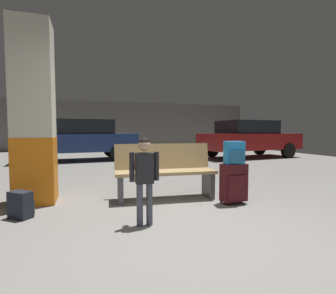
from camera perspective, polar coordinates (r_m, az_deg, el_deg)
ground_plane at (r=6.64m, az=-8.35°, el=-6.38°), size 18.00×18.00×0.10m
garage_back_wall at (r=15.36m, az=-13.82°, el=4.64°), size 18.00×0.12×2.80m
structural_pillar at (r=4.38m, az=-27.71°, el=6.47°), size 0.57×0.57×2.72m
bench at (r=4.18m, az=-0.70°, el=-5.44°), size 1.64×0.67×0.89m
suitcase at (r=4.01m, az=14.47°, el=-7.70°), size 0.39×0.25×0.60m
backpack_bright at (r=3.95m, az=14.57°, el=-1.28°), size 0.29×0.21×0.34m
child at (r=2.97m, az=-5.31°, el=-5.51°), size 0.35×0.21×1.02m
backpack_dark_floor at (r=3.79m, az=-29.94°, el=-11.12°), size 0.32×0.31×0.34m
parked_car_side at (r=11.02m, az=17.54°, el=1.93°), size 4.25×2.11×1.51m
parked_car_far at (r=10.03m, az=-18.97°, el=1.75°), size 4.21×2.03×1.51m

